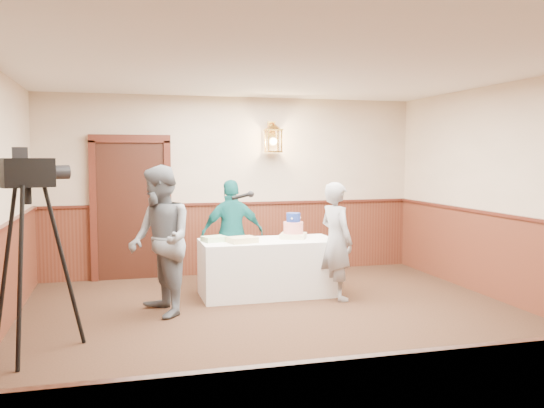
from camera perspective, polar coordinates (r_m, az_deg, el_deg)
The scene contains 10 objects.
ground at distance 6.07m, azimuth 2.94°, elevation -13.21°, with size 7.00×7.00×0.00m, color #322013.
room_shell at distance 6.20m, azimuth 1.23°, elevation 1.53°, with size 6.02×7.02×2.81m.
display_table at distance 7.78m, azimuth -0.38°, elevation -6.32°, with size 1.80×0.80×0.75m, color white.
tiered_cake at distance 7.87m, azimuth 2.13°, elevation -2.42°, with size 0.45×0.45×0.35m.
sheet_cake_yellow at distance 7.50m, azimuth -2.98°, elevation -3.56°, with size 0.35×0.27×0.07m, color #E6CB8A.
sheet_cake_green at distance 7.62m, azimuth -5.75°, elevation -3.46°, with size 0.29×0.23×0.07m, color #B4EDA7.
interviewer at distance 6.85m, azimuth -11.03°, elevation -3.59°, with size 1.60×1.00×1.77m.
baker at distance 7.54m, azimuth 6.38°, elevation -3.67°, with size 0.56×0.37×1.54m, color gray.
assistant_p at distance 8.21m, azimuth -3.94°, elevation -2.95°, with size 0.90×0.38×1.54m, color #105B5B.
tv_camera_rig at distance 5.90m, azimuth -22.81°, elevation -5.76°, with size 0.72×0.68×1.85m.
Camera 1 is at (-1.79, -5.49, 1.87)m, focal length 38.00 mm.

